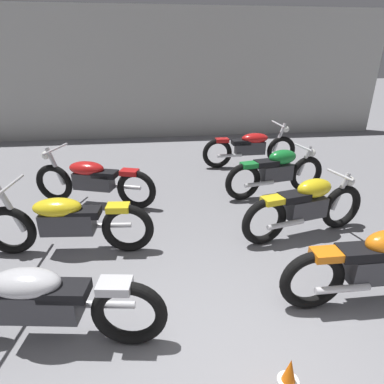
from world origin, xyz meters
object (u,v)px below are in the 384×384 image
object	(u,v)px
motorcycle_left_row_1	(67,221)
motorcycle_right_row_1	(306,206)
motorcycle_right_row_0	(377,266)
motorcycle_left_row_2	(93,180)
motorcycle_left_row_0	(40,302)
motorcycle_right_row_2	(277,171)
motorcycle_right_row_3	(251,147)

from	to	relation	value
motorcycle_left_row_1	motorcycle_right_row_1	world-z (taller)	motorcycle_left_row_1
motorcycle_right_row_0	motorcycle_right_row_1	bearing A→B (deg)	93.64
motorcycle_left_row_1	motorcycle_left_row_2	xyz separation A→B (m)	(0.11, 1.45, 0.00)
motorcycle_right_row_0	motorcycle_left_row_2	bearing A→B (deg)	138.65
motorcycle_left_row_0	motorcycle_right_row_0	xyz separation A→B (m)	(3.20, 0.10, 0.01)
motorcycle_right_row_0	motorcycle_right_row_1	distance (m)	1.39
motorcycle_right_row_0	motorcycle_right_row_1	size ratio (longest dim) A/B	1.01
motorcycle_right_row_2	motorcycle_right_row_3	xyz separation A→B (m)	(0.01, 1.64, -0.01)
motorcycle_left_row_2	motorcycle_left_row_0	bearing A→B (deg)	-90.12
motorcycle_right_row_0	motorcycle_right_row_1	xyz separation A→B (m)	(-0.09, 1.39, 0.00)
motorcycle_left_row_1	motorcycle_left_row_2	world-z (taller)	same
motorcycle_left_row_1	motorcycle_right_row_3	bearing A→B (deg)	43.02
motorcycle_left_row_2	motorcycle_right_row_0	world-z (taller)	motorcycle_left_row_2
motorcycle_left_row_2	motorcycle_right_row_2	world-z (taller)	motorcycle_left_row_2
motorcycle_right_row_1	motorcycle_right_row_2	xyz separation A→B (m)	(0.11, 1.43, 0.00)
motorcycle_right_row_0	motorcycle_right_row_2	size ratio (longest dim) A/B	1.01
motorcycle_left_row_0	motorcycle_right_row_0	bearing A→B (deg)	1.87
motorcycle_left_row_1	motorcycle_right_row_2	distance (m)	3.62
motorcycle_left_row_2	motorcycle_right_row_1	distance (m)	3.41
motorcycle_left_row_1	motorcycle_left_row_2	size ratio (longest dim) A/B	1.04
motorcycle_left_row_0	motorcycle_left_row_2	distance (m)	2.91
motorcycle_left_row_1	motorcycle_right_row_1	bearing A→B (deg)	0.57
motorcycle_right_row_0	motorcycle_right_row_3	distance (m)	4.46
motorcycle_right_row_1	motorcycle_left_row_1	bearing A→B (deg)	-179.43
motorcycle_left_row_2	motorcycle_right_row_1	bearing A→B (deg)	-24.57
motorcycle_left_row_0	motorcycle_right_row_3	xyz separation A→B (m)	(3.22, 4.56, 0.00)
motorcycle_left_row_2	motorcycle_right_row_0	bearing A→B (deg)	-41.35
motorcycle_left_row_0	motorcycle_left_row_2	world-z (taller)	same
motorcycle_right_row_3	motorcycle_right_row_0	bearing A→B (deg)	-90.35
motorcycle_left_row_2	motorcycle_right_row_3	world-z (taller)	same
motorcycle_left_row_1	motorcycle_right_row_3	xyz separation A→B (m)	(3.32, 3.10, 0.00)
motorcycle_left_row_1	motorcycle_right_row_2	bearing A→B (deg)	23.74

